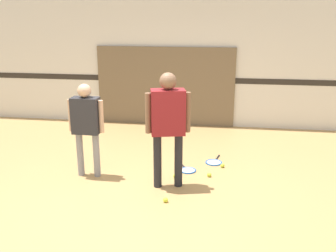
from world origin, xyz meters
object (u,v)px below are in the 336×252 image
tennis_ball_by_spare_racket (223,165)px  tennis_ball_stray_left (209,175)px  tennis_ball_near_instructor (165,200)px  person_instructor (168,118)px  racket_spare_on_floor (214,162)px  tennis_ball_stray_right (175,176)px  person_student_left (86,120)px  racket_second_spare (187,170)px

tennis_ball_by_spare_racket → tennis_ball_stray_left: bearing=-115.9°
tennis_ball_near_instructor → tennis_ball_stray_left: size_ratio=1.00×
person_instructor → tennis_ball_near_instructor: (0.04, -0.49, -0.98)m
tennis_ball_near_instructor → person_instructor: bearing=94.8°
racket_spare_on_floor → tennis_ball_stray_left: tennis_ball_stray_left is taller
tennis_ball_stray_right → person_student_left: bearing=-175.5°
person_instructor → person_student_left: size_ratio=1.15×
person_student_left → tennis_ball_stray_right: (1.32, 0.10, -0.85)m
person_student_left → tennis_ball_stray_left: person_student_left is taller
tennis_ball_near_instructor → tennis_ball_stray_left: 1.05m
tennis_ball_stray_right → tennis_ball_near_instructor: bearing=-92.0°
racket_spare_on_floor → tennis_ball_by_spare_racket: 0.24m
person_instructor → racket_spare_on_floor: 1.56m
person_instructor → tennis_ball_stray_left: 1.21m
person_instructor → tennis_ball_stray_right: size_ratio=24.89×
tennis_ball_stray_left → person_instructor: bearing=-144.4°
tennis_ball_stray_left → tennis_ball_stray_right: same height
person_student_left → racket_spare_on_floor: bearing=23.7°
racket_second_spare → tennis_ball_by_spare_racket: (0.55, 0.21, 0.02)m
tennis_ball_by_spare_racket → tennis_ball_stray_right: same height
racket_second_spare → tennis_ball_stray_right: size_ratio=7.18×
person_student_left → tennis_ball_stray_left: 2.03m
person_student_left → tennis_ball_stray_left: (1.83, 0.22, -0.85)m
racket_second_spare → tennis_ball_near_instructor: tennis_ball_near_instructor is taller
person_instructor → racket_second_spare: size_ratio=3.46×
person_student_left → tennis_ball_near_instructor: person_student_left is taller
tennis_ball_by_spare_racket → tennis_ball_stray_left: size_ratio=1.00×
person_instructor → tennis_ball_by_spare_racket: 1.49m
person_student_left → racket_second_spare: size_ratio=3.00×
person_student_left → tennis_ball_near_instructor: 1.69m
person_instructor → tennis_ball_stray_right: (0.07, 0.29, -0.98)m
person_instructor → tennis_ball_by_spare_racket: size_ratio=24.89×
tennis_ball_near_instructor → tennis_ball_stray_right: bearing=88.0°
racket_spare_on_floor → tennis_ball_near_instructor: bearing=172.3°
tennis_ball_near_instructor → tennis_ball_stray_right: 0.79m
person_student_left → racket_spare_on_floor: (1.88, 0.82, -0.87)m
racket_spare_on_floor → tennis_ball_near_instructor: tennis_ball_near_instructor is taller
person_instructor → tennis_ball_stray_right: bearing=62.9°
racket_second_spare → person_instructor: bearing=131.3°
racket_second_spare → tennis_ball_near_instructor: size_ratio=7.18×
tennis_ball_by_spare_racket → person_student_left: bearing=-162.8°
person_instructor → racket_spare_on_floor: size_ratio=3.15×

